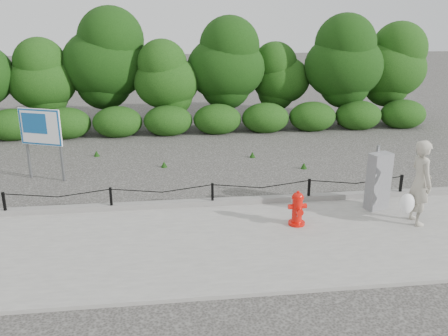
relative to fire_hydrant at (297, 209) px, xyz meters
name	(u,v)px	position (x,y,z in m)	size (l,w,h in m)	color
ground	(213,208)	(-1.81, 1.36, -0.47)	(90.00, 90.00, 0.00)	#2D2B28
sidewalk	(222,243)	(-1.81, -0.64, -0.43)	(14.00, 4.00, 0.08)	gray
curb	(212,202)	(-1.81, 1.41, -0.32)	(14.00, 0.22, 0.14)	slate
chain_barrier	(212,192)	(-1.81, 1.36, -0.02)	(10.06, 0.06, 0.60)	black
treeline	(196,66)	(-1.57, 10.31, 2.11)	(20.48, 3.81, 4.84)	black
fire_hydrant	(297,209)	(0.00, 0.00, 0.00)	(0.43, 0.44, 0.82)	red
pedestrian	(420,184)	(2.75, -0.24, 0.57)	(0.77, 0.73, 1.98)	#A19A8A
utility_cabinet	(378,181)	(2.21, 0.67, 0.33)	(0.62, 0.47, 1.58)	gray
advertising_sign	(41,130)	(-6.49, 4.12, 1.03)	(1.25, 0.56, 2.13)	slate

